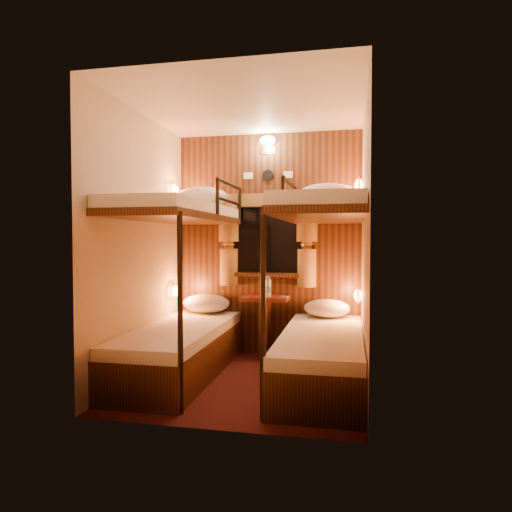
% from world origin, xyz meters
% --- Properties ---
extents(floor, '(2.10, 2.10, 0.00)m').
position_xyz_m(floor, '(0.00, 0.00, 0.00)').
color(floor, '#34100E').
rests_on(floor, ground).
extents(ceiling, '(2.10, 2.10, 0.00)m').
position_xyz_m(ceiling, '(0.00, 0.00, 2.40)').
color(ceiling, silver).
rests_on(ceiling, wall_back).
extents(wall_back, '(2.40, 0.00, 2.40)m').
position_xyz_m(wall_back, '(0.00, 1.05, 1.20)').
color(wall_back, '#C6B293').
rests_on(wall_back, floor).
extents(wall_front, '(2.40, 0.00, 2.40)m').
position_xyz_m(wall_front, '(0.00, -1.05, 1.20)').
color(wall_front, '#C6B293').
rests_on(wall_front, floor).
extents(wall_left, '(0.00, 2.40, 2.40)m').
position_xyz_m(wall_left, '(-1.00, 0.00, 1.20)').
color(wall_left, '#C6B293').
rests_on(wall_left, floor).
extents(wall_right, '(0.00, 2.40, 2.40)m').
position_xyz_m(wall_right, '(1.00, 0.00, 1.20)').
color(wall_right, '#C6B293').
rests_on(wall_right, floor).
extents(back_panel, '(2.00, 0.03, 2.40)m').
position_xyz_m(back_panel, '(0.00, 1.04, 1.20)').
color(back_panel, black).
rests_on(back_panel, floor).
extents(bunk_left, '(0.72, 1.90, 1.82)m').
position_xyz_m(bunk_left, '(-0.65, 0.07, 0.56)').
color(bunk_left, black).
rests_on(bunk_left, floor).
extents(bunk_right, '(0.72, 1.90, 1.82)m').
position_xyz_m(bunk_right, '(0.65, 0.07, 0.56)').
color(bunk_right, black).
rests_on(bunk_right, floor).
extents(window, '(1.00, 0.12, 0.79)m').
position_xyz_m(window, '(0.00, 1.00, 1.18)').
color(window, black).
rests_on(window, back_panel).
extents(curtains, '(1.10, 0.22, 1.00)m').
position_xyz_m(curtains, '(0.00, 0.97, 1.26)').
color(curtains, olive).
rests_on(curtains, back_panel).
extents(back_fixtures, '(0.54, 0.09, 0.48)m').
position_xyz_m(back_fixtures, '(0.00, 1.00, 2.25)').
color(back_fixtures, black).
rests_on(back_fixtures, back_panel).
extents(reading_lamps, '(2.00, 0.20, 1.25)m').
position_xyz_m(reading_lamps, '(-0.00, 0.70, 1.24)').
color(reading_lamps, orange).
rests_on(reading_lamps, wall_left).
extents(table, '(0.50, 0.34, 0.66)m').
position_xyz_m(table, '(0.00, 0.85, 0.41)').
color(table, '#5B1C14').
rests_on(table, floor).
extents(bottle_left, '(0.06, 0.06, 0.22)m').
position_xyz_m(bottle_left, '(0.05, 0.79, 0.74)').
color(bottle_left, '#99BFE5').
rests_on(bottle_left, table).
extents(bottle_right, '(0.06, 0.06, 0.22)m').
position_xyz_m(bottle_right, '(0.01, 0.83, 0.74)').
color(bottle_right, '#99BFE5').
rests_on(bottle_right, table).
extents(sachet_a, '(0.10, 0.09, 0.01)m').
position_xyz_m(sachet_a, '(0.21, 0.85, 0.65)').
color(sachet_a, silver).
rests_on(sachet_a, table).
extents(sachet_b, '(0.07, 0.05, 0.00)m').
position_xyz_m(sachet_b, '(0.04, 0.84, 0.65)').
color(sachet_b, silver).
rests_on(sachet_b, table).
extents(pillow_lower_left, '(0.52, 0.37, 0.20)m').
position_xyz_m(pillow_lower_left, '(-0.65, 0.84, 0.56)').
color(pillow_lower_left, silver).
rests_on(pillow_lower_left, bunk_left).
extents(pillow_lower_right, '(0.47, 0.34, 0.18)m').
position_xyz_m(pillow_lower_right, '(0.65, 0.81, 0.55)').
color(pillow_lower_right, silver).
rests_on(pillow_lower_right, bunk_right).
extents(pillow_upper_left, '(0.56, 0.40, 0.22)m').
position_xyz_m(pillow_upper_left, '(-0.65, 0.71, 1.70)').
color(pillow_upper_left, silver).
rests_on(pillow_upper_left, bunk_left).
extents(pillow_upper_right, '(0.56, 0.40, 0.22)m').
position_xyz_m(pillow_upper_right, '(0.65, 0.68, 1.70)').
color(pillow_upper_right, silver).
rests_on(pillow_upper_right, bunk_right).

